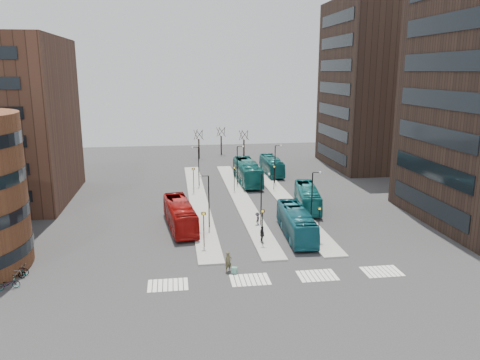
{
  "coord_description": "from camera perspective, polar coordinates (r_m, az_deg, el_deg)",
  "views": [
    {
      "loc": [
        -7.16,
        -32.73,
        17.54
      ],
      "look_at": [
        0.49,
        20.35,
        5.0
      ],
      "focal_mm": 35.0,
      "sensor_mm": 36.0,
      "label": 1
    }
  ],
  "objects": [
    {
      "name": "bicycle_mid",
      "position": [
        45.43,
        -25.68,
        -10.26
      ],
      "size": [
        1.65,
        0.59,
        0.97
      ],
      "primitive_type": "imported",
      "rotation": [
        0.0,
        0.0,
        1.66
      ],
      "color": "gray",
      "rests_on": "ground"
    },
    {
      "name": "ground",
      "position": [
        37.82,
        3.79,
        -14.5
      ],
      "size": [
        160.0,
        160.0,
        0.0
      ],
      "primitive_type": "plane",
      "color": "#29292B",
      "rests_on": "ground"
    },
    {
      "name": "teal_bus_a",
      "position": [
        51.22,
        6.87,
        -5.18
      ],
      "size": [
        3.12,
        10.94,
        3.01
      ],
      "primitive_type": "imported",
      "rotation": [
        0.0,
        0.0,
        -0.05
      ],
      "color": "#155969",
      "rests_on": "ground"
    },
    {
      "name": "bicycle_far",
      "position": [
        46.21,
        -25.35,
        -9.83
      ],
      "size": [
        1.98,
        1.15,
        0.98
      ],
      "primitive_type": "imported",
      "rotation": [
        0.0,
        0.0,
        1.29
      ],
      "color": "gray",
      "rests_on": "ground"
    },
    {
      "name": "teal_bus_d",
      "position": [
        81.5,
        3.87,
        1.76
      ],
      "size": [
        2.53,
        10.58,
        2.94
      ],
      "primitive_type": "imported",
      "rotation": [
        0.0,
        0.0,
        -0.01
      ],
      "color": "#12595C",
      "rests_on": "ground"
    },
    {
      "name": "sign_poles",
      "position": [
        58.41,
        0.71,
        -1.85
      ],
      "size": [
        12.45,
        22.12,
        3.65
      ],
      "color": "black",
      "rests_on": "ground"
    },
    {
      "name": "red_bus",
      "position": [
        53.93,
        -7.34,
        -4.22
      ],
      "size": [
        3.92,
        11.24,
        3.07
      ],
      "primitive_type": "imported",
      "rotation": [
        0.0,
        0.0,
        0.12
      ],
      "color": "#970D0B",
      "rests_on": "ground"
    },
    {
      "name": "island_right",
      "position": [
        66.86,
        5.2,
        -2.04
      ],
      "size": [
        2.5,
        45.0,
        0.15
      ],
      "primitive_type": "cube",
      "color": "gray",
      "rests_on": "ground"
    },
    {
      "name": "bicycle_near",
      "position": [
        43.72,
        -26.43,
        -11.28
      ],
      "size": [
        1.9,
        1.23,
        0.94
      ],
      "primitive_type": "imported",
      "rotation": [
        0.0,
        0.0,
        1.94
      ],
      "color": "gray",
      "rests_on": "ground"
    },
    {
      "name": "crosswalk_stripes",
      "position": [
        41.67,
        5.04,
        -11.78
      ],
      "size": [
        22.35,
        2.4,
        0.01
      ],
      "color": "silver",
      "rests_on": "ground"
    },
    {
      "name": "tower_far",
      "position": [
        91.56,
        17.44,
        10.98
      ],
      "size": [
        20.12,
        20.0,
        30.0
      ],
      "color": "#2E201A",
      "rests_on": "ground"
    },
    {
      "name": "traveller",
      "position": [
        42.34,
        -1.43,
        -9.93
      ],
      "size": [
        0.8,
        0.69,
        1.87
      ],
      "primitive_type": "imported",
      "rotation": [
        0.0,
        0.0,
        0.43
      ],
      "color": "brown",
      "rests_on": "ground"
    },
    {
      "name": "commuter_a",
      "position": [
        51.46,
        -6.25,
        -5.97
      ],
      "size": [
        0.79,
        0.65,
        1.49
      ],
      "primitive_type": "imported",
      "rotation": [
        0.0,
        0.0,
        3.26
      ],
      "color": "black",
      "rests_on": "ground"
    },
    {
      "name": "island_left",
      "position": [
        65.19,
        -5.12,
        -2.43
      ],
      "size": [
        2.5,
        45.0,
        0.15
      ],
      "primitive_type": "cube",
      "color": "gray",
      "rests_on": "ground"
    },
    {
      "name": "suitcase",
      "position": [
        42.2,
        -0.7,
        -10.96
      ],
      "size": [
        0.57,
        0.51,
        0.59
      ],
      "primitive_type": "cube",
      "rotation": [
        0.0,
        0.0,
        -0.35
      ],
      "color": "#1D3B9F",
      "rests_on": "ground"
    },
    {
      "name": "teal_bus_c",
      "position": [
        61.68,
        8.21,
        -2.1
      ],
      "size": [
        4.1,
        10.7,
        2.91
      ],
      "primitive_type": "imported",
      "rotation": [
        0.0,
        0.0,
        -0.16
      ],
      "color": "#15686C",
      "rests_on": "ground"
    },
    {
      "name": "commuter_c",
      "position": [
        54.48,
        2.12,
        -4.77
      ],
      "size": [
        0.89,
        1.14,
        1.55
      ],
      "primitive_type": "imported",
      "rotation": [
        0.0,
        0.0,
        4.36
      ],
      "color": "black",
      "rests_on": "ground"
    },
    {
      "name": "commuter_b",
      "position": [
        49.09,
        2.72,
        -6.65
      ],
      "size": [
        0.62,
        1.13,
        1.82
      ],
      "primitive_type": "imported",
      "rotation": [
        0.0,
        0.0,
        1.75
      ],
      "color": "black",
      "rests_on": "ground"
    },
    {
      "name": "lamp_posts",
      "position": [
        63.08,
        0.94,
        0.37
      ],
      "size": [
        14.04,
        20.24,
        6.12
      ],
      "color": "black",
      "rests_on": "ground"
    },
    {
      "name": "teal_bus_b",
      "position": [
        74.86,
        0.9,
        0.99
      ],
      "size": [
        3.09,
        12.64,
        3.51
      ],
      "primitive_type": "imported",
      "rotation": [
        0.0,
        0.0,
        0.01
      ],
      "color": "#115957",
      "rests_on": "ground"
    },
    {
      "name": "bare_trees",
      "position": [
        97.04,
        -2.3,
        4.37
      ],
      "size": [
        10.97,
        8.14,
        5.9
      ],
      "color": "black",
      "rests_on": "ground"
    },
    {
      "name": "island_mid",
      "position": [
        65.76,
        0.11,
        -2.24
      ],
      "size": [
        2.5,
        45.0,
        0.15
      ],
      "primitive_type": "cube",
      "color": "gray",
      "rests_on": "ground"
    }
  ]
}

